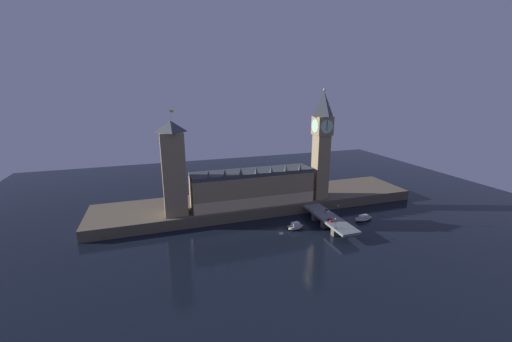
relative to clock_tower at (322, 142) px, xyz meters
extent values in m
plane|color=black|center=(-38.97, -26.05, -45.77)|extent=(400.00, 400.00, 0.00)
cube|color=brown|center=(-38.97, 12.95, -42.40)|extent=(220.00, 42.00, 6.75)
cube|color=#8E7A56|center=(-47.15, 4.04, -29.07)|extent=(79.36, 19.19, 19.91)
cube|color=#D5B989|center=(-47.15, -5.67, -35.44)|extent=(79.36, 0.20, 7.17)
cube|color=#383D42|center=(-47.15, 4.04, -17.91)|extent=(79.36, 17.65, 2.40)
cone|color=#383D42|center=(-76.91, -4.11, -14.52)|extent=(2.40, 2.40, 4.38)
cone|color=#383D42|center=(-66.99, -4.11, -14.52)|extent=(2.40, 2.40, 4.38)
cone|color=#383D42|center=(-57.07, -4.11, -14.52)|extent=(2.40, 2.40, 4.38)
cone|color=#383D42|center=(-47.15, -4.11, -14.52)|extent=(2.40, 2.40, 4.38)
cone|color=#383D42|center=(-37.23, -4.11, -14.52)|extent=(2.40, 2.40, 4.38)
cone|color=#383D42|center=(-27.31, -4.11, -14.52)|extent=(2.40, 2.40, 4.38)
cone|color=#383D42|center=(-17.39, -4.11, -14.52)|extent=(2.40, 2.40, 4.38)
cube|color=#8E7A56|center=(0.00, 0.00, -17.04)|extent=(9.10, 9.10, 43.96)
cube|color=#8E7A56|center=(0.00, 0.00, 10.93)|extent=(10.74, 10.74, 11.97)
cylinder|color=#B7E5B7|center=(0.00, -5.49, 10.93)|extent=(8.66, 0.25, 8.66)
cylinder|color=#B7E5B7|center=(0.00, 5.49, 10.93)|extent=(8.66, 0.25, 8.66)
cylinder|color=#B7E5B7|center=(5.49, 0.00, 10.93)|extent=(0.25, 8.66, 8.66)
cylinder|color=#B7E5B7|center=(-5.49, 0.00, 10.93)|extent=(0.25, 8.66, 8.66)
cube|color=black|center=(0.00, -5.68, 11.58)|extent=(0.36, 0.10, 6.50)
pyramid|color=#383D42|center=(0.00, 0.00, 24.92)|extent=(10.74, 10.74, 16.01)
sphere|color=gold|center=(0.00, 0.00, 33.72)|extent=(1.60, 1.60, 1.60)
cube|color=#8E7A56|center=(-96.34, 2.04, -14.28)|extent=(13.17, 13.17, 49.49)
pyramid|color=#383D42|center=(-96.34, 2.04, 13.73)|extent=(13.44, 13.44, 6.53)
cylinder|color=#99999E|center=(-96.34, 2.04, 20.00)|extent=(0.24, 0.24, 6.00)
cube|color=gold|center=(-95.24, 2.04, 22.10)|extent=(2.00, 0.08, 1.20)
cube|color=slate|center=(-10.03, -31.05, -40.57)|extent=(11.70, 46.00, 1.40)
cube|color=brown|center=(-10.03, -42.55, -43.52)|extent=(9.94, 3.20, 4.50)
cube|color=brown|center=(-10.03, -31.05, -43.52)|extent=(9.94, 3.20, 4.50)
cube|color=brown|center=(-10.03, -19.55, -43.52)|extent=(9.94, 3.20, 4.50)
cube|color=red|center=(-12.61, -35.90, -39.32)|extent=(1.78, 4.07, 0.75)
cube|color=black|center=(-12.61, -35.90, -38.72)|extent=(1.46, 1.83, 0.45)
cylinder|color=black|center=(-13.45, -34.64, -39.55)|extent=(0.22, 0.64, 0.64)
cylinder|color=black|center=(-11.76, -34.64, -39.55)|extent=(0.22, 0.64, 0.64)
cylinder|color=black|center=(-13.45, -37.16, -39.55)|extent=(0.22, 0.64, 0.64)
cylinder|color=black|center=(-11.76, -37.16, -39.55)|extent=(0.22, 0.64, 0.64)
cube|color=silver|center=(-7.46, -22.72, -39.34)|extent=(1.73, 4.54, 0.71)
cube|color=black|center=(-7.46, -22.72, -38.76)|extent=(1.42, 2.04, 0.45)
cylinder|color=black|center=(-6.64, -24.13, -39.55)|extent=(0.22, 0.64, 0.64)
cylinder|color=black|center=(-8.28, -24.13, -39.55)|extent=(0.22, 0.64, 0.64)
cylinder|color=black|center=(-6.64, -21.31, -39.55)|extent=(0.22, 0.64, 0.64)
cylinder|color=black|center=(-8.28, -21.31, -39.55)|extent=(0.22, 0.64, 0.64)
cylinder|color=black|center=(-15.18, -46.27, -39.45)|extent=(0.28, 0.28, 0.85)
cylinder|color=navy|center=(-15.18, -46.27, -38.66)|extent=(0.38, 0.38, 0.71)
sphere|color=tan|center=(-15.18, -46.27, -38.19)|extent=(0.23, 0.23, 0.23)
cylinder|color=black|center=(-4.89, -27.97, -39.49)|extent=(0.28, 0.28, 0.76)
cylinder|color=navy|center=(-4.89, -27.97, -38.79)|extent=(0.38, 0.38, 0.64)
sphere|color=tan|center=(-4.89, -27.97, -38.37)|extent=(0.21, 0.21, 0.21)
cylinder|color=black|center=(-15.18, -20.22, -39.47)|extent=(0.28, 0.28, 0.80)
cylinder|color=brown|center=(-15.18, -20.22, -38.74)|extent=(0.38, 0.38, 0.66)
sphere|color=tan|center=(-15.18, -20.22, -38.30)|extent=(0.22, 0.22, 0.22)
cylinder|color=#2D3333|center=(-15.58, -45.77, -39.62)|extent=(0.56, 0.56, 0.50)
cylinder|color=#2D3333|center=(-15.58, -45.77, -36.89)|extent=(0.18, 0.18, 4.96)
sphere|color=#F9E5A3|center=(-15.58, -45.77, -33.87)|extent=(0.60, 0.60, 0.60)
sphere|color=#F9E5A3|center=(-16.03, -45.77, -34.22)|extent=(0.44, 0.44, 0.44)
sphere|color=#F9E5A3|center=(-15.13, -45.77, -34.22)|extent=(0.44, 0.44, 0.44)
cylinder|color=#2D3333|center=(-4.49, -31.05, -39.62)|extent=(0.56, 0.56, 0.50)
cylinder|color=#2D3333|center=(-4.49, -31.05, -36.49)|extent=(0.18, 0.18, 5.77)
sphere|color=#F9E5A3|center=(-4.49, -31.05, -33.05)|extent=(0.60, 0.60, 0.60)
sphere|color=#F9E5A3|center=(-4.94, -31.05, -33.40)|extent=(0.44, 0.44, 0.44)
sphere|color=#F9E5A3|center=(-4.04, -31.05, -33.40)|extent=(0.44, 0.44, 0.44)
cylinder|color=#2D3333|center=(-15.58, -16.33, -39.62)|extent=(0.56, 0.56, 0.50)
cylinder|color=#2D3333|center=(-15.58, -16.33, -36.90)|extent=(0.18, 0.18, 4.95)
sphere|color=#F9E5A3|center=(-15.58, -16.33, -33.87)|extent=(0.60, 0.60, 0.60)
sphere|color=#F9E5A3|center=(-16.03, -16.33, -34.22)|extent=(0.44, 0.44, 0.44)
sphere|color=#F9E5A3|center=(-15.13, -16.33, -34.22)|extent=(0.44, 0.44, 0.44)
ellipsoid|color=#B2A893|center=(-30.87, -28.04, -44.73)|extent=(10.75, 6.69, 2.08)
cube|color=tan|center=(-30.87, -28.04, -43.79)|extent=(9.38, 5.51, 0.24)
cube|color=silver|center=(-30.87, -28.04, -42.63)|extent=(5.00, 3.82, 2.08)
ellipsoid|color=#B2A893|center=(15.39, -29.82, -44.93)|extent=(13.33, 6.71, 1.68)
cube|color=tan|center=(15.39, -29.82, -44.17)|extent=(11.67, 5.52, 0.24)
cube|color=silver|center=(15.39, -29.82, -43.21)|extent=(6.12, 3.84, 1.68)
camera|label=1|loc=(-106.39, -182.11, 34.29)|focal=22.00mm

